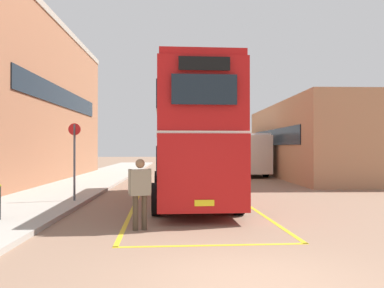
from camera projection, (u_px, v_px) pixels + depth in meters
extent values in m
plane|color=#846651|center=(200.00, 188.00, 20.55)|extent=(135.60, 135.60, 0.00)
cube|color=#A39E93|center=(84.00, 183.00, 22.74)|extent=(4.00, 57.60, 0.14)
cube|color=#9E6647|center=(22.00, 106.00, 24.34)|extent=(5.08, 20.38, 9.23)
cube|color=#19232D|center=(64.00, 98.00, 24.42)|extent=(0.06, 15.49, 1.10)
cube|color=#A89E8E|center=(22.00, 27.00, 24.38)|extent=(5.20, 20.50, 0.36)
cube|color=#AD7A56|center=(320.00, 141.00, 28.16)|extent=(6.60, 16.78, 5.06)
cube|color=#19232D|center=(273.00, 137.00, 28.05)|extent=(0.06, 12.75, 1.10)
cylinder|color=black|center=(158.00, 182.00, 18.30)|extent=(0.33, 1.01, 1.00)
cylinder|color=black|center=(213.00, 182.00, 18.49)|extent=(0.33, 1.01, 1.00)
cylinder|color=black|center=(156.00, 199.00, 12.24)|extent=(0.33, 1.01, 1.00)
cylinder|color=black|center=(239.00, 198.00, 12.44)|extent=(0.33, 1.01, 1.00)
cube|color=#B71414|center=(190.00, 165.00, 15.38)|extent=(2.91, 9.89, 2.10)
cube|color=#B71414|center=(190.00, 110.00, 15.39)|extent=(2.91, 9.70, 2.10)
cube|color=#B71414|center=(190.00, 80.00, 15.40)|extent=(2.80, 9.60, 0.20)
cube|color=white|center=(190.00, 138.00, 15.38)|extent=(2.94, 9.80, 0.14)
cube|color=#19232D|center=(158.00, 157.00, 15.28)|extent=(0.40, 8.02, 0.84)
cube|color=#19232D|center=(158.00, 108.00, 15.30)|extent=(0.40, 8.02, 0.84)
cube|color=#19232D|center=(223.00, 157.00, 15.48)|extent=(0.40, 8.02, 0.84)
cube|color=#19232D|center=(223.00, 108.00, 15.49)|extent=(0.40, 8.02, 0.84)
cube|color=#19232D|center=(204.00, 89.00, 10.49)|extent=(1.73, 0.12, 0.80)
cube|color=black|center=(204.00, 63.00, 10.50)|extent=(1.36, 0.10, 0.36)
cube|color=#19232D|center=(183.00, 153.00, 20.28)|extent=(1.98, 0.13, 1.00)
cube|color=yellow|center=(204.00, 203.00, 10.47)|extent=(0.52, 0.05, 0.16)
cylinder|color=black|center=(216.00, 167.00, 32.65)|extent=(0.36, 0.94, 0.92)
cylinder|color=black|center=(246.00, 167.00, 33.02)|extent=(0.36, 0.94, 0.92)
cylinder|color=black|center=(231.00, 171.00, 27.75)|extent=(0.36, 0.94, 0.92)
cylinder|color=black|center=(266.00, 170.00, 28.12)|extent=(0.36, 0.94, 0.92)
cube|color=silver|center=(239.00, 154.00, 30.39)|extent=(3.33, 8.47, 2.60)
cube|color=silver|center=(239.00, 136.00, 30.41)|extent=(3.15, 8.13, 0.12)
cube|color=#19232D|center=(223.00, 149.00, 30.22)|extent=(0.78, 6.56, 0.96)
cube|color=#19232D|center=(255.00, 149.00, 30.57)|extent=(0.78, 6.56, 0.96)
cube|color=#19232D|center=(226.00, 149.00, 34.50)|extent=(1.92, 0.26, 1.10)
cylinder|color=#473828|center=(144.00, 212.00, 10.15)|extent=(0.14, 0.14, 0.87)
cylinder|color=#473828|center=(135.00, 213.00, 10.06)|extent=(0.14, 0.14, 0.87)
cube|color=gray|center=(140.00, 182.00, 10.11)|extent=(0.55, 0.38, 0.65)
cylinder|color=gray|center=(150.00, 181.00, 10.21)|extent=(0.09, 0.09, 0.62)
cylinder|color=gray|center=(130.00, 181.00, 10.02)|extent=(0.09, 0.09, 0.62)
sphere|color=#8C6647|center=(140.00, 164.00, 10.10)|extent=(0.24, 0.24, 0.24)
cylinder|color=#4C4C51|center=(74.00, 162.00, 14.68)|extent=(0.08, 0.08, 2.78)
cylinder|color=red|center=(75.00, 129.00, 14.69)|extent=(0.44, 0.08, 0.44)
cube|color=gold|center=(134.00, 206.00, 14.23)|extent=(0.66, 11.78, 0.01)
cube|color=gold|center=(247.00, 205.00, 14.54)|extent=(0.66, 11.78, 0.01)
cube|color=gold|center=(212.00, 245.00, 8.51)|extent=(4.19, 0.31, 0.01)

